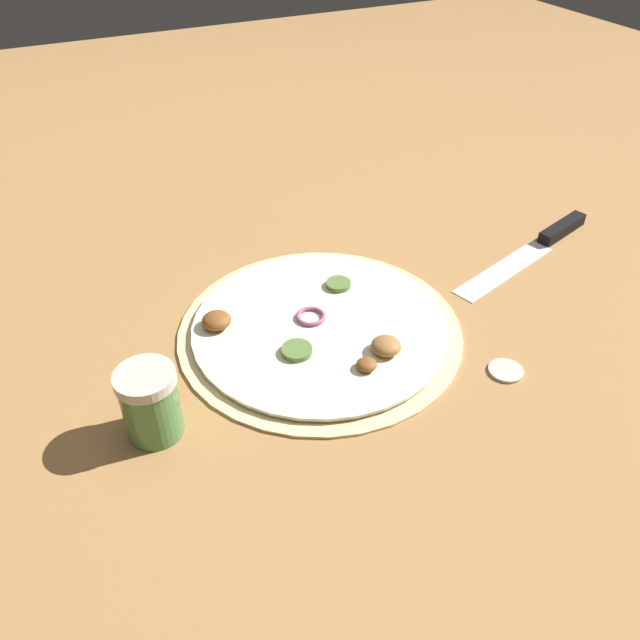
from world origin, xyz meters
TOP-DOWN VIEW (x-y plane):
  - ground_plane at (0.00, 0.00)m, footprint 3.00×3.00m
  - pizza at (0.00, 0.00)m, footprint 0.35×0.35m
  - knife at (-0.39, -0.04)m, footprint 0.29×0.11m
  - spice_jar at (0.22, 0.07)m, footprint 0.06×0.06m
  - loose_cap at (-0.16, 0.16)m, footprint 0.04×0.04m

SIDE VIEW (x-z plane):
  - ground_plane at x=0.00m, z-range 0.00..0.00m
  - loose_cap at x=-0.16m, z-range 0.00..0.01m
  - pizza at x=0.00m, z-range -0.01..0.02m
  - knife at x=-0.39m, z-range 0.00..0.02m
  - spice_jar at x=0.22m, z-range 0.00..0.08m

